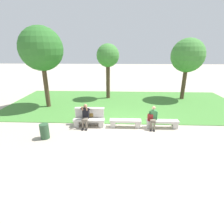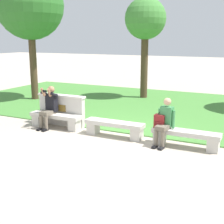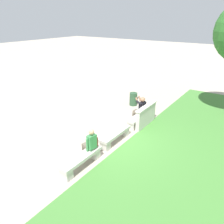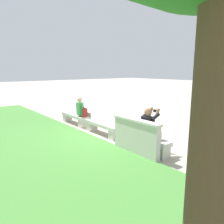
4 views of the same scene
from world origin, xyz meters
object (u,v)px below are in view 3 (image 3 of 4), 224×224
person_photographer (140,108)px  backpack (93,142)px  bench_mid (81,160)px  person_distant (90,143)px  trash_bin (133,99)px  bench_near (115,135)px  bench_main (139,118)px

person_photographer → backpack: 3.59m
bench_mid → person_distant: (-0.55, -0.07, 0.38)m
bench_mid → person_distant: size_ratio=1.40×
bench_mid → backpack: 0.78m
person_photographer → person_distant: person_photographer is taller
bench_mid → person_photographer: (-4.29, -0.08, 0.44)m
trash_bin → person_distant: bearing=14.2°
bench_mid → backpack: bearing=-176.9°
bench_mid → person_distant: bearing=-173.2°
bench_mid → person_photographer: bearing=-179.0°
bench_mid → person_photographer: 4.32m
bench_near → person_distant: size_ratio=1.40×
bench_main → person_photographer: bearing=-155.3°
bench_near → trash_bin: (-4.01, -1.46, 0.08)m
bench_main → backpack: bearing=-0.6°
bench_near → person_distant: 1.56m
person_photographer → trash_bin: 2.28m
person_photographer → trash_bin: size_ratio=1.76×
bench_near → person_photographer: bearing=-178.0°
bench_mid → person_photographer: size_ratio=1.33×
person_photographer → person_distant: 3.74m
person_photographer → person_distant: size_ratio=1.05×
person_photographer → trash_bin: person_photographer is taller
bench_near → backpack: 1.40m
bench_main → trash_bin: (-1.95, -1.46, 0.08)m
person_distant → trash_bin: (-5.52, -1.39, -0.30)m
bench_near → person_photographer: (-2.23, -0.08, 0.44)m
bench_near → trash_bin: bearing=-160.0°
bench_near → person_photographer: size_ratio=1.33×
person_distant → bench_near: bearing=177.5°
bench_main → person_distant: 3.59m
bench_near → bench_mid: 2.06m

